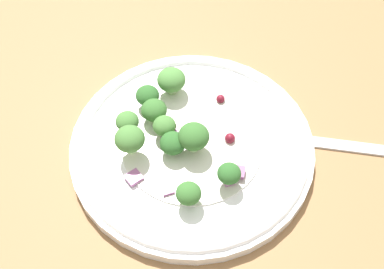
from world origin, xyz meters
The scene contains 22 objects.
ground_plane centered at (0.00, 0.00, -1.00)cm, with size 180.00×180.00×2.00cm, color olive.
plate centered at (1.80, 1.77, 0.86)cm, with size 23.27×23.27×1.70cm.
dressing_pool centered at (1.80, 1.77, 1.30)cm, with size 13.49×13.49×0.20cm, color white.
broccoli_floret_0 centered at (-2.39, 6.61, 2.67)cm, with size 2.32×2.32×2.35cm.
broccoli_floret_1 centered at (-3.84, 0.75, 3.67)cm, with size 2.77×2.77×2.80cm.
broccoli_floret_2 centered at (0.20, 0.79, 2.73)cm, with size 2.41×2.41×2.44cm.
broccoli_floret_3 centered at (-0.76, 2.77, 2.79)cm, with size 2.18×2.18×2.20cm.
broccoli_floret_4 centered at (-4.24, 3.35, 2.87)cm, with size 2.21×2.21×2.24cm.
broccoli_floret_5 centered at (1.26, -4.54, 2.82)cm, with size 2.23×2.23×2.26cm.
broccoli_floret_6 centered at (1.92, 0.99, 3.41)cm, with size 2.88×2.88×2.92cm.
broccoli_floret_7 centered at (4.87, -2.81, 3.02)cm, with size 2.12×2.12×2.14cm.
broccoli_floret_8 centered at (-0.45, 8.20, 3.08)cm, with size 2.84×2.84×2.88cm.
broccoli_floret_9 centered at (-1.73, 4.71, 2.74)cm, with size 2.48×2.48×2.51cm.
cranberry_0 centered at (4.86, 6.79, 1.66)cm, with size 0.86×0.86×0.86cm, color maroon.
cranberry_1 centered at (5.40, 1.92, 1.70)cm, with size 0.99×0.99×0.99cm, color maroon.
cranberry_2 centered at (0.03, 3.24, 2.14)cm, with size 0.78×0.78×0.78cm, color #4C0A14.
onion_bit_0 centered at (-0.18, 2.42, 1.84)cm, with size 1.36×1.10×0.54cm, color #A35B93.
onion_bit_1 centered at (4.92, -2.58, 1.49)cm, with size 1.04×0.94×0.52cm, color #A35B93.
onion_bit_2 centered at (-0.59, -3.32, 1.47)cm, with size 1.06×1.07×0.45cm, color #934C84.
onion_bit_3 centered at (-3.60, -1.98, 1.56)cm, with size 1.36×1.30×0.39cm, color #A35B93.
onion_bit_4 centered at (5.78, -1.92, 1.86)cm, with size 1.20×1.31×0.43cm, color #934C84.
fork centered at (17.64, 1.48, 0.25)cm, with size 18.59×5.38×0.50cm.
Camera 1 is at (0.72, -26.22, 41.83)cm, focal length 48.58 mm.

